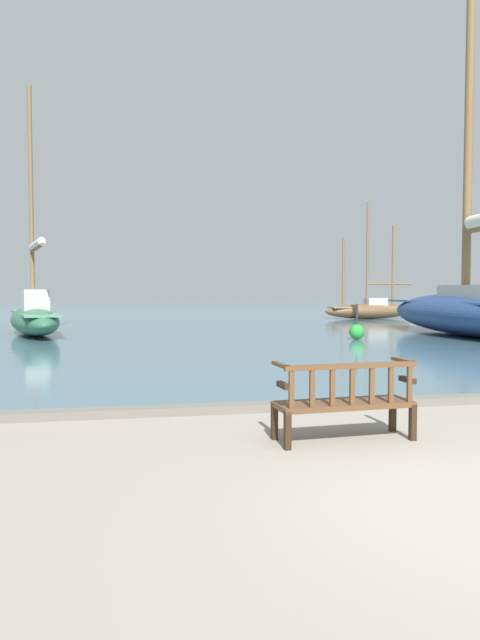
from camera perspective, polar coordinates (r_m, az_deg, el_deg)
The scene contains 7 objects.
harbor_water at distance 48.18m, azimuth -7.10°, elevation 0.86°, with size 100.00×80.00×0.08m, color slate.
quay_edge_kerb at distance 8.57m, azimuth 9.20°, elevation -8.32°, with size 40.00×0.30×0.12m, color slate.
park_bench at distance 6.72m, azimuth 10.45°, elevation -7.90°, with size 1.64×0.64×0.92m.
sailboat_centre_channel at distance 22.88m, azimuth -19.91°, elevation 0.39°, with size 3.41×7.39×9.34m.
sailboat_nearest_starboard at distance 22.78m, azimuth 22.06°, elevation 1.35°, with size 3.73×11.13×15.88m.
sailboat_far_starboard at distance 35.02m, azimuth 12.82°, elevation 1.11°, with size 5.69×1.71×6.94m.
channel_buoy at distance 19.80m, azimuth 11.60°, elevation -1.14°, with size 0.52×0.52×1.22m.
Camera 1 is at (-2.85, -4.07, 1.72)m, focal length 32.00 mm.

